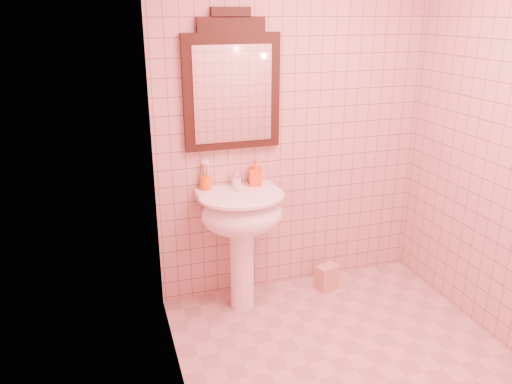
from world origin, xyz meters
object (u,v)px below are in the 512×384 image
object	(u,v)px
mirror	(232,86)
soap_dispenser	(255,173)
pedestal_sink	(242,222)
toothbrush_cup	(206,182)
towel	(327,277)

from	to	relation	value
mirror	soap_dispenser	size ratio (longest dim) A/B	4.86
pedestal_sink	mirror	world-z (taller)	mirror
pedestal_sink	toothbrush_cup	xyz separation A→B (m)	(-0.20, 0.18, 0.25)
pedestal_sink	toothbrush_cup	size ratio (longest dim) A/B	4.70
toothbrush_cup	soap_dispenser	xyz separation A→B (m)	(0.35, -0.02, 0.04)
pedestal_sink	towel	size ratio (longest dim) A/B	4.47
toothbrush_cup	mirror	bearing A→B (deg)	6.68
toothbrush_cup	towel	size ratio (longest dim) A/B	0.95
toothbrush_cup	towel	xyz separation A→B (m)	(0.89, -0.14, -0.82)
soap_dispenser	towel	bearing A→B (deg)	-5.59
soap_dispenser	toothbrush_cup	bearing A→B (deg)	-177.51
toothbrush_cup	pedestal_sink	bearing A→B (deg)	-40.95
mirror	towel	bearing A→B (deg)	-13.53
pedestal_sink	toothbrush_cup	world-z (taller)	toothbrush_cup
towel	pedestal_sink	bearing A→B (deg)	-176.98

